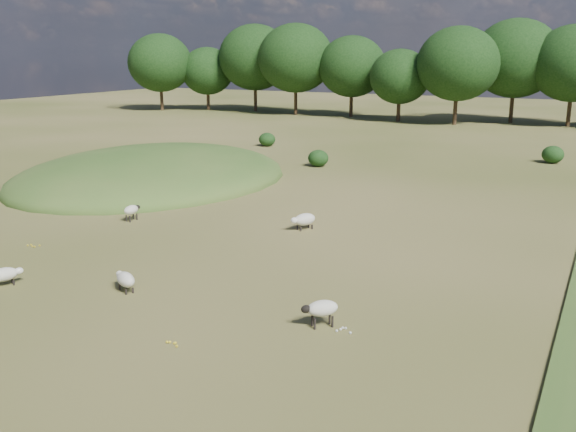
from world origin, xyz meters
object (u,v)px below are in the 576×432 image
at_px(sheep_5, 125,279).
at_px(sheep_6, 304,220).
at_px(sheep_3, 98,189).
at_px(sheep_4, 321,309).
at_px(sheep_0, 5,274).
at_px(sheep_2, 132,210).

relative_size(sheep_5, sheep_6, 0.89).
distance_m(sheep_3, sheep_6, 13.28).
distance_m(sheep_3, sheep_4, 21.08).
distance_m(sheep_4, sheep_5, 7.24).
xyz_separation_m(sheep_0, sheep_6, (6.17, 11.43, 0.07)).
xyz_separation_m(sheep_3, sheep_5, (11.22, -10.58, -0.09)).
bearing_deg(sheep_3, sheep_4, -36.37).
bearing_deg(sheep_6, sheep_2, -45.48).
xyz_separation_m(sheep_4, sheep_5, (-7.22, -0.38, -0.16)).
relative_size(sheep_4, sheep_6, 0.80).
bearing_deg(sheep_4, sheep_5, -40.60).
height_order(sheep_2, sheep_6, sheep_2).
relative_size(sheep_0, sheep_3, 1.11).
bearing_deg(sheep_0, sheep_3, 58.53).
bearing_deg(sheep_2, sheep_6, -74.44).
xyz_separation_m(sheep_4, sheep_6, (-5.19, 9.52, -0.10)).
relative_size(sheep_0, sheep_4, 1.08).
bearing_deg(sheep_4, sheep_3, -72.55).
distance_m(sheep_4, sheep_6, 10.84).
bearing_deg(sheep_6, sheep_5, 16.69).
xyz_separation_m(sheep_0, sheep_5, (4.13, 1.53, 0.01)).
bearing_deg(sheep_5, sheep_4, -149.97).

